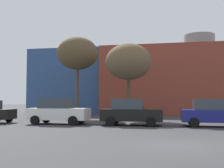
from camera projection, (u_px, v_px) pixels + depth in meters
The scene contains 7 objects.
ground_plane at pixel (182, 145), 10.79m from camera, with size 200.00×200.00×0.00m, color #38383A.
building_backdrop at pixel (200, 81), 36.89m from camera, with size 44.57×11.04×10.45m.
parked_car_1 at pixel (58, 111), 20.49m from camera, with size 4.37×2.14×1.89m.
parked_car_2 at pixel (131, 112), 19.48m from camera, with size 4.24×2.08×1.84m.
parked_car_3 at pixel (213, 113), 18.45m from camera, with size 4.19×2.06×1.82m.
bare_tree_0 at pixel (128, 62), 25.45m from camera, with size 4.19×4.19×6.94m.
bare_tree_2 at pixel (78, 54), 28.43m from camera, with size 4.17×4.17×8.20m.
Camera 1 is at (-0.62, -11.22, 1.75)m, focal length 44.67 mm.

